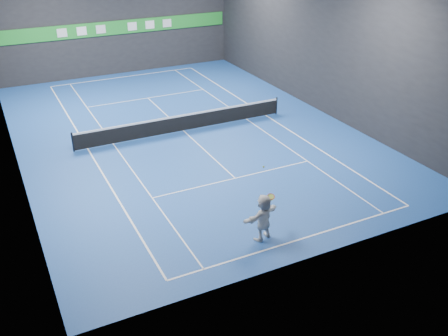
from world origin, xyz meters
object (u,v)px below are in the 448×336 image
player (263,217)px  tennis_net (183,122)px  tennis_racket (271,198)px  tennis_ball (264,167)px

player → tennis_net: player is taller
player → tennis_net: size_ratio=0.15×
player → tennis_racket: 0.81m
tennis_ball → tennis_racket: 1.47m
player → tennis_net: 11.26m
tennis_net → tennis_racket: 11.23m
tennis_ball → tennis_racket: bearing=9.6°
tennis_racket → player: bearing=-171.3°
tennis_racket → tennis_ball: bearing=-170.4°
tennis_net → tennis_racket: tennis_racket is taller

